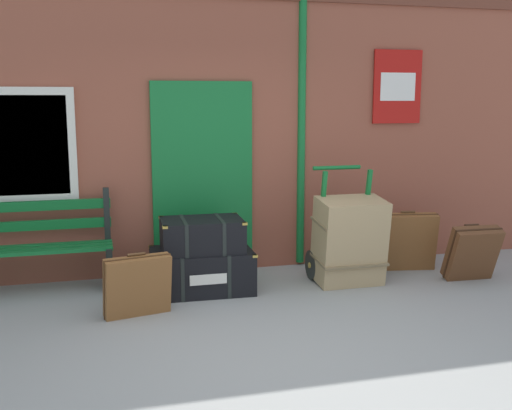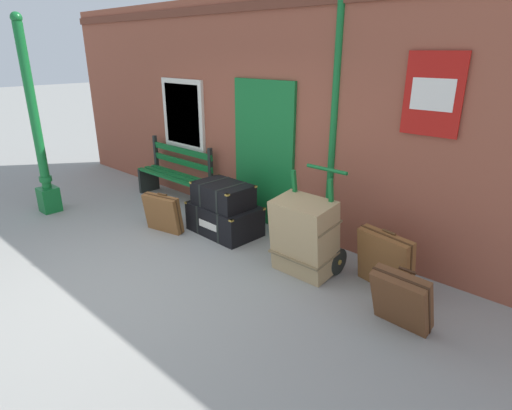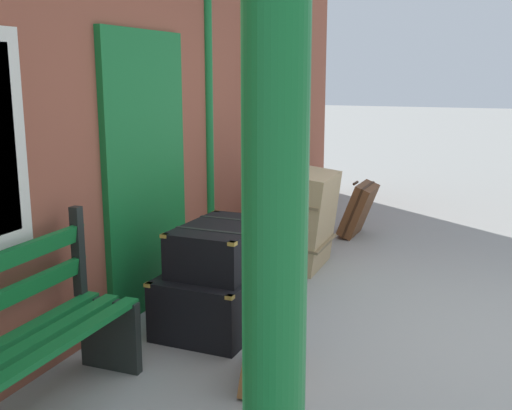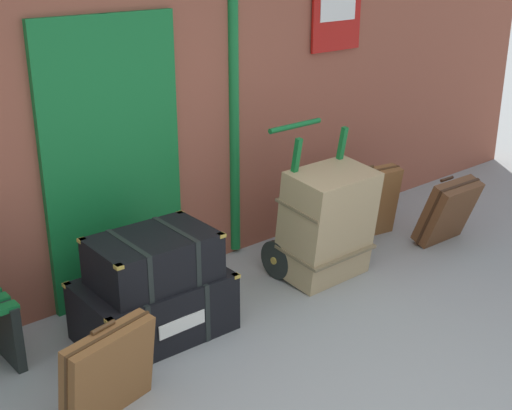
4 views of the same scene
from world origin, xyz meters
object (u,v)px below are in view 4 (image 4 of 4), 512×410
porters_trolley (311,239)px  suitcase_beige (365,203)px  suitcase_tan (448,211)px  large_brown_trunk (327,224)px  suitcase_cream (108,372)px  steamer_trunk_base (154,306)px  steamer_trunk_middle (153,258)px

porters_trolley → suitcase_beige: 0.87m
suitcase_beige → suitcase_tan: bearing=-51.4°
large_brown_trunk → suitcase_beige: bearing=21.0°
large_brown_trunk → suitcase_cream: (-2.20, -0.41, -0.19)m
large_brown_trunk → suitcase_cream: large_brown_trunk is taller
suitcase_tan → suitcase_cream: bearing=-177.2°
steamer_trunk_base → porters_trolley: 1.53m
porters_trolley → suitcase_beige: porters_trolley is taller
steamer_trunk_middle → suitcase_tan: steamer_trunk_middle is taller
steamer_trunk_middle → suitcase_cream: 0.93m
suitcase_beige → suitcase_tan: size_ratio=1.11×
large_brown_trunk → suitcase_cream: 2.25m
porters_trolley → large_brown_trunk: (-0.00, -0.17, 0.19)m
large_brown_trunk → steamer_trunk_base: bearing=173.8°
steamer_trunk_middle → suitcase_beige: bearing=4.4°
suitcase_beige → suitcase_cream: size_ratio=1.10×
suitcase_cream → suitcase_tan: size_ratio=1.01×
porters_trolley → suitcase_tan: porters_trolley is taller
porters_trolley → suitcase_cream: size_ratio=1.95×
steamer_trunk_middle → porters_trolley: 1.55m
suitcase_cream → suitcase_tan: (3.50, 0.17, 0.03)m
steamer_trunk_base → suitcase_beige: (2.38, 0.16, 0.12)m
steamer_trunk_base → large_brown_trunk: 1.55m
suitcase_beige → suitcase_cream: 3.14m
steamer_trunk_middle → suitcase_cream: bearing=-140.9°
suitcase_cream → porters_trolley: bearing=14.8°
steamer_trunk_middle → large_brown_trunk: 1.53m
steamer_trunk_base → suitcase_cream: suitcase_cream is taller
steamer_trunk_middle → porters_trolley: size_ratio=0.69×
steamer_trunk_base → large_brown_trunk: large_brown_trunk is taller
steamer_trunk_middle → suitcase_tan: 2.86m
steamer_trunk_middle → suitcase_tan: size_ratio=1.36×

